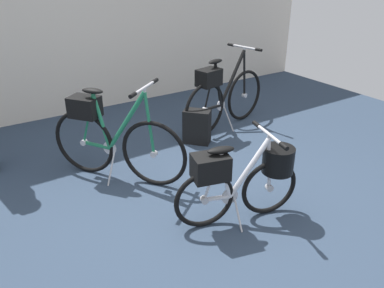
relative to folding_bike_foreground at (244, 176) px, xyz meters
The scene contains 5 objects.
ground_plane 0.56m from the folding_bike_foreground, 136.63° to the left, with size 8.12×8.12×0.00m, color #2D3D51.
folding_bike_foreground is the anchor object (origin of this frame).
display_bike_left 1.39m from the folding_bike_foreground, 117.09° to the left, with size 0.90×1.17×1.00m.
display_bike_right 1.94m from the folding_bike_foreground, 58.06° to the left, with size 1.43×0.53×1.01m.
backpack_on_floor 1.57m from the folding_bike_foreground, 70.35° to the left, with size 0.34×0.35×0.41m.
Camera 1 is at (-1.54, -2.29, 1.99)m, focal length 36.12 mm.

